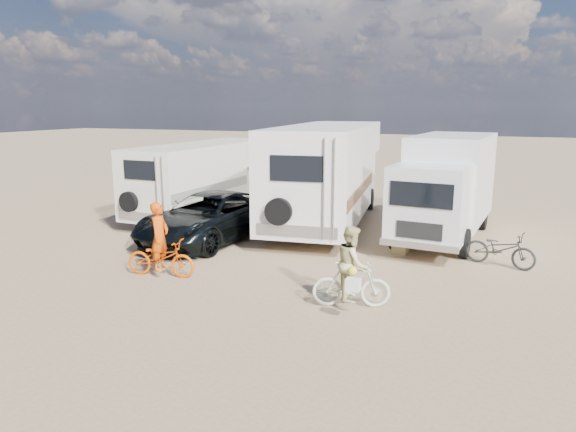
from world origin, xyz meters
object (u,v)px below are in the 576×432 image
at_px(bike_woman, 351,284).
at_px(cooler, 187,247).
at_px(box_truck, 445,189).
at_px(crate, 400,248).
at_px(dark_suv, 209,217).
at_px(rv_left, 204,180).
at_px(bike_man, 161,258).
at_px(rider_woman, 352,271).
at_px(rv_main, 328,175).
at_px(bike_parked, 500,249).
at_px(rider_man, 160,243).

height_order(bike_woman, cooler, bike_woman).
bearing_deg(box_truck, cooler, -138.98).
bearing_deg(crate, dark_suv, -172.63).
bearing_deg(crate, rv_left, 161.88).
bearing_deg(bike_man, rider_woman, -100.63).
bearing_deg(box_truck, crate, -107.31).
bearing_deg(dark_suv, bike_man, -73.35).
bearing_deg(rv_left, bike_woman, -41.06).
bearing_deg(box_truck, rv_main, 173.15).
bearing_deg(dark_suv, box_truck, 29.74).
xyz_separation_m(rider_woman, bike_parked, (2.96, 4.35, -0.32)).
relative_size(dark_suv, bike_woman, 3.26).
bearing_deg(box_truck, dark_suv, -150.76).
height_order(box_truck, cooler, box_truck).
xyz_separation_m(rider_man, bike_parked, (8.01, 4.14, -0.38)).
bearing_deg(dark_suv, rider_woman, -27.75).
distance_m(bike_woman, rider_man, 5.07).
bearing_deg(bike_parked, box_truck, 51.46).
relative_size(dark_suv, rider_man, 3.17).
height_order(dark_suv, crate, dark_suv).
relative_size(rv_left, bike_woman, 4.54).
relative_size(box_truck, crate, 15.74).
bearing_deg(bike_man, bike_woman, -100.63).
xyz_separation_m(rv_left, box_truck, (9.21, -0.40, 0.25)).
relative_size(rv_left, bike_man, 4.20).
bearing_deg(rider_woman, bike_man, 70.44).
distance_m(bike_man, rider_woman, 5.06).
bearing_deg(crate, box_truck, 67.37).
bearing_deg(dark_suv, bike_woman, -27.75).
distance_m(cooler, crate, 6.25).
height_order(rider_man, cooler, rider_man).
relative_size(bike_woman, rider_woman, 1.04).
bearing_deg(rider_man, bike_parked, -70.92).
bearing_deg(dark_suv, cooler, -75.92).
height_order(dark_suv, rider_woman, rider_woman).
bearing_deg(cooler, bike_man, -60.20).
bearing_deg(box_truck, bike_woman, -94.57).
bearing_deg(rider_woman, crate, -20.17).
distance_m(bike_man, cooler, 1.94).
relative_size(bike_man, cooler, 3.12).
relative_size(bike_man, bike_woman, 1.08).
height_order(bike_man, crate, bike_man).
relative_size(box_truck, cooler, 11.32).
height_order(box_truck, rider_woman, box_truck).
relative_size(box_truck, rider_woman, 4.09).
distance_m(rv_left, bike_man, 7.72).
relative_size(rv_main, cooler, 16.32).
distance_m(rv_left, crate, 8.77).
relative_size(dark_suv, crate, 13.10).
bearing_deg(cooler, rv_main, 83.52).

